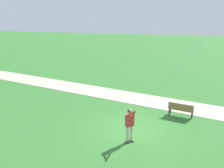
% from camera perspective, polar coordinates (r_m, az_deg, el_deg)
% --- Properties ---
extents(ground_plane, '(120.00, 120.00, 0.00)m').
position_cam_1_polar(ground_plane, '(13.00, 4.82, -11.10)').
color(ground_plane, '#33702D').
extents(walkway_path, '(8.90, 31.81, 0.02)m').
position_cam_1_polar(walkway_path, '(18.02, 1.79, -2.81)').
color(walkway_path, '#B7AD99').
rests_on(walkway_path, ground).
extents(person_kite_flyer, '(0.59, 0.60, 1.83)m').
position_cam_1_polar(person_kite_flyer, '(11.40, 4.40, -9.41)').
color(person_kite_flyer, '#232328').
rests_on(person_kite_flyer, ground).
extents(park_bench_near_walkway, '(0.74, 1.56, 0.88)m').
position_cam_1_polar(park_bench_near_walkway, '(14.90, 16.52, -5.82)').
color(park_bench_near_walkway, olive).
rests_on(park_bench_near_walkway, ground).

